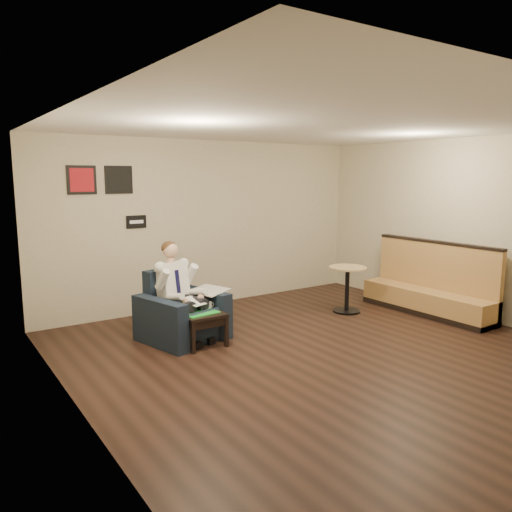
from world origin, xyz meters
TOP-DOWN VIEW (x-y plane):
  - ground at (0.00, 0.00)m, footprint 6.00×6.00m
  - wall_back at (0.00, 3.00)m, footprint 6.00×0.02m
  - wall_left at (-3.00, 0.00)m, footprint 0.02×6.00m
  - wall_right at (3.00, 0.00)m, footprint 0.02×6.00m
  - ceiling at (0.00, 0.00)m, footprint 6.00×6.00m
  - seating_sign at (-1.30, 2.98)m, footprint 0.32×0.02m
  - art_print_left at (-2.10, 2.98)m, footprint 0.42×0.03m
  - art_print_right at (-1.55, 2.98)m, footprint 0.42×0.03m
  - armchair at (-1.26, 1.49)m, footprint 1.17×1.17m
  - seated_man at (-1.23, 1.37)m, footprint 0.81×1.03m
  - lap_papers at (-1.20, 1.27)m, footprint 0.30×0.35m
  - newspaper at (-0.86, 1.48)m, footprint 0.54×0.60m
  - side_table at (-1.16, 1.14)m, footprint 0.55×0.55m
  - green_folder at (-1.19, 1.12)m, footprint 0.48×0.37m
  - coffee_mug at (-0.98, 1.26)m, footprint 0.08×0.08m
  - smartphone at (-1.11, 1.30)m, footprint 0.15×0.09m
  - banquette at (2.59, 0.46)m, footprint 0.54×2.25m
  - cafe_table at (1.58, 1.25)m, footprint 0.75×0.75m

SIDE VIEW (x-z plane):
  - ground at x=0.00m, z-range 0.00..0.00m
  - side_table at x=-1.16m, z-range 0.00..0.44m
  - cafe_table at x=1.58m, z-range 0.00..0.75m
  - smartphone at x=-1.11m, z-range 0.44..0.45m
  - green_folder at x=-1.19m, z-range 0.44..0.45m
  - armchair at x=-1.26m, z-range 0.00..0.93m
  - coffee_mug at x=-0.98m, z-range 0.44..0.53m
  - lap_papers at x=-1.20m, z-range 0.57..0.57m
  - banquette at x=2.59m, z-range 0.00..1.15m
  - newspaper at x=-0.86m, z-range 0.63..0.64m
  - seated_man at x=-1.23m, z-range 0.00..1.28m
  - wall_back at x=0.00m, z-range 0.00..2.80m
  - wall_left at x=-3.00m, z-range 0.00..2.80m
  - wall_right at x=3.00m, z-range 0.00..2.80m
  - seating_sign at x=-1.30m, z-range 1.40..1.60m
  - art_print_left at x=-2.10m, z-range 1.94..2.36m
  - art_print_right at x=-1.55m, z-range 1.94..2.36m
  - ceiling at x=0.00m, z-range 2.79..2.81m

